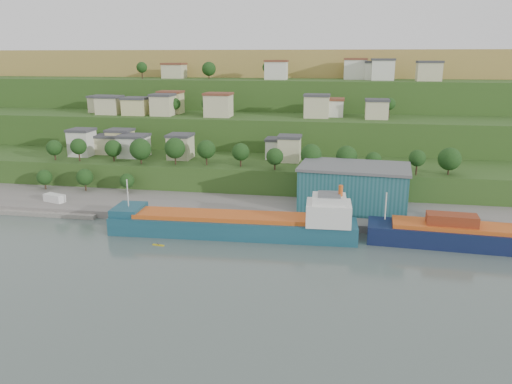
% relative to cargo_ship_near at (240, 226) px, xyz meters
% --- Properties ---
extents(ground, '(500.00, 500.00, 0.00)m').
position_rel_cargo_ship_near_xyz_m(ground, '(-8.56, -7.97, -2.62)').
color(ground, '#43524E').
rests_on(ground, ground).
extents(quay, '(220.00, 26.00, 4.00)m').
position_rel_cargo_ship_near_xyz_m(quay, '(11.44, 20.03, -2.62)').
color(quay, slate).
rests_on(quay, ground).
extents(pebble_beach, '(40.00, 18.00, 2.40)m').
position_rel_cargo_ship_near_xyz_m(pebble_beach, '(-63.56, 14.03, -2.62)').
color(pebble_beach, slate).
rests_on(pebble_beach, ground).
extents(hillside, '(360.00, 211.26, 96.00)m').
position_rel_cargo_ship_near_xyz_m(hillside, '(-8.58, 160.73, -2.54)').
color(hillside, '#284719').
rests_on(hillside, ground).
extents(cargo_ship_near, '(64.09, 12.64, 16.38)m').
position_rel_cargo_ship_near_xyz_m(cargo_ship_near, '(0.00, 0.00, 0.00)').
color(cargo_ship_near, '#14404D').
rests_on(cargo_ship_near, ground).
extents(cargo_ship_far, '(59.54, 13.38, 16.04)m').
position_rel_cargo_ship_near_xyz_m(cargo_ship_far, '(64.17, 1.69, -0.08)').
color(cargo_ship_far, '#0C1936').
rests_on(cargo_ship_far, ground).
extents(warehouse, '(32.61, 21.76, 12.80)m').
position_rel_cargo_ship_near_xyz_m(warehouse, '(28.87, 23.03, 5.82)').
color(warehouse, '#1D5257').
rests_on(warehouse, quay).
extents(caravan, '(7.26, 4.73, 3.14)m').
position_rel_cargo_ship_near_xyz_m(caravan, '(-60.73, 14.04, 0.15)').
color(caravan, white).
rests_on(caravan, pebble_beach).
extents(dinghy, '(4.08, 2.58, 0.76)m').
position_rel_cargo_ship_near_xyz_m(dinghy, '(-57.14, 10.14, -1.03)').
color(dinghy, silver).
rests_on(dinghy, pebble_beach).
extents(kayak_orange, '(3.43, 1.19, 0.84)m').
position_rel_cargo_ship_near_xyz_m(kayak_orange, '(-3.71, -4.40, -2.37)').
color(kayak_orange, orange).
rests_on(kayak_orange, ground).
extents(kayak_yellow, '(3.05, 0.92, 0.75)m').
position_rel_cargo_ship_near_xyz_m(kayak_yellow, '(-18.36, -10.46, -2.39)').
color(kayak_yellow, gold).
rests_on(kayak_yellow, ground).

